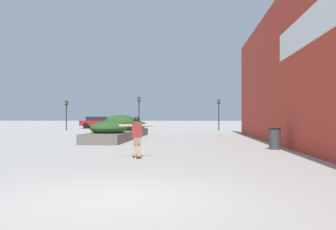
{
  "coord_description": "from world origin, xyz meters",
  "views": [
    {
      "loc": [
        1.24,
        -6.12,
        1.35
      ],
      "look_at": [
        -0.25,
        15.52,
        1.5
      ],
      "focal_mm": 40.0,
      "sensor_mm": 36.0,
      "label": 1
    }
  ],
  "objects_px": {
    "trash_bin": "(275,139)",
    "car_leftmost": "(280,122)",
    "traffic_light_right": "(219,109)",
    "car_center_left": "(98,122)",
    "skateboard": "(137,156)",
    "skateboarder": "(137,132)",
    "traffic_light_left": "(139,108)",
    "traffic_light_far_left": "(66,110)"
  },
  "relations": [
    {
      "from": "trash_bin",
      "to": "car_leftmost",
      "type": "bearing_deg",
      "value": 76.76
    },
    {
      "from": "car_leftmost",
      "to": "traffic_light_right",
      "type": "relative_size",
      "value": 1.43
    },
    {
      "from": "car_center_left",
      "to": "traffic_light_right",
      "type": "distance_m",
      "value": 15.84
    },
    {
      "from": "trash_bin",
      "to": "car_center_left",
      "type": "distance_m",
      "value": 33.33
    },
    {
      "from": "traffic_light_right",
      "to": "car_center_left",
      "type": "bearing_deg",
      "value": 156.94
    },
    {
      "from": "car_center_left",
      "to": "traffic_light_right",
      "type": "bearing_deg",
      "value": 66.94
    },
    {
      "from": "traffic_light_right",
      "to": "skateboard",
      "type": "bearing_deg",
      "value": -99.51
    },
    {
      "from": "car_center_left",
      "to": "car_leftmost",
      "type": "bearing_deg",
      "value": 87.9
    },
    {
      "from": "skateboarder",
      "to": "traffic_light_left",
      "type": "relative_size",
      "value": 0.37
    },
    {
      "from": "trash_bin",
      "to": "car_leftmost",
      "type": "height_order",
      "value": "car_leftmost"
    },
    {
      "from": "skateboarder",
      "to": "skateboard",
      "type": "bearing_deg",
      "value": 0.0
    },
    {
      "from": "skateboard",
      "to": "car_leftmost",
      "type": "height_order",
      "value": "car_leftmost"
    },
    {
      "from": "traffic_light_right",
      "to": "traffic_light_left",
      "type": "bearing_deg",
      "value": -179.18
    },
    {
      "from": "traffic_light_far_left",
      "to": "traffic_light_right",
      "type": "bearing_deg",
      "value": -0.18
    },
    {
      "from": "traffic_light_right",
      "to": "trash_bin",
      "type": "bearing_deg",
      "value": -88.05
    },
    {
      "from": "traffic_light_right",
      "to": "traffic_light_far_left",
      "type": "height_order",
      "value": "traffic_light_right"
    },
    {
      "from": "skateboard",
      "to": "car_leftmost",
      "type": "distance_m",
      "value": 34.72
    },
    {
      "from": "skateboard",
      "to": "traffic_light_far_left",
      "type": "relative_size",
      "value": 0.22
    },
    {
      "from": "skateboard",
      "to": "skateboarder",
      "type": "bearing_deg",
      "value": 0.0
    },
    {
      "from": "traffic_light_left",
      "to": "traffic_light_far_left",
      "type": "distance_m",
      "value": 7.97
    },
    {
      "from": "car_leftmost",
      "to": "car_center_left",
      "type": "height_order",
      "value": "car_leftmost"
    },
    {
      "from": "car_center_left",
      "to": "trash_bin",
      "type": "bearing_deg",
      "value": 27.34
    },
    {
      "from": "skateboard",
      "to": "skateboarder",
      "type": "distance_m",
      "value": 0.81
    },
    {
      "from": "skateboarder",
      "to": "car_leftmost",
      "type": "xyz_separation_m",
      "value": [
        12.12,
        32.53,
        0.0
      ]
    },
    {
      "from": "car_center_left",
      "to": "skateboarder",
      "type": "bearing_deg",
      "value": 16.65
    },
    {
      "from": "trash_bin",
      "to": "traffic_light_left",
      "type": "xyz_separation_m",
      "value": [
        -9.25,
        23.31,
        1.93
      ]
    },
    {
      "from": "traffic_light_left",
      "to": "car_leftmost",
      "type": "bearing_deg",
      "value": 18.91
    },
    {
      "from": "trash_bin",
      "to": "traffic_light_right",
      "type": "distance_m",
      "value": 23.51
    },
    {
      "from": "skateboard",
      "to": "skateboarder",
      "type": "height_order",
      "value": "skateboarder"
    },
    {
      "from": "traffic_light_right",
      "to": "traffic_light_far_left",
      "type": "xyz_separation_m",
      "value": [
        -16.42,
        0.05,
        -0.06
      ]
    },
    {
      "from": "skateboarder",
      "to": "car_center_left",
      "type": "distance_m",
      "value": 34.79
    },
    {
      "from": "trash_bin",
      "to": "car_center_left",
      "type": "xyz_separation_m",
      "value": [
        -15.31,
        29.61,
        0.33
      ]
    },
    {
      "from": "skateboard",
      "to": "car_leftmost",
      "type": "bearing_deg",
      "value": 46.77
    },
    {
      "from": "trash_bin",
      "to": "skateboarder",
      "type": "bearing_deg",
      "value": -145.1
    },
    {
      "from": "car_leftmost",
      "to": "traffic_light_far_left",
      "type": "distance_m",
      "value": 24.61
    },
    {
      "from": "skateboard",
      "to": "car_center_left",
      "type": "xyz_separation_m",
      "value": [
        -9.97,
        33.34,
        0.72
      ]
    },
    {
      "from": "car_leftmost",
      "to": "traffic_light_far_left",
      "type": "bearing_deg",
      "value": -77.5
    },
    {
      "from": "trash_bin",
      "to": "car_center_left",
      "type": "height_order",
      "value": "car_center_left"
    },
    {
      "from": "car_leftmost",
      "to": "skateboard",
      "type": "bearing_deg",
      "value": -20.44
    },
    {
      "from": "trash_bin",
      "to": "traffic_light_left",
      "type": "distance_m",
      "value": 25.15
    },
    {
      "from": "car_leftmost",
      "to": "traffic_light_left",
      "type": "bearing_deg",
      "value": -71.09
    },
    {
      "from": "skateboard",
      "to": "trash_bin",
      "type": "bearing_deg",
      "value": 12.11
    }
  ]
}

